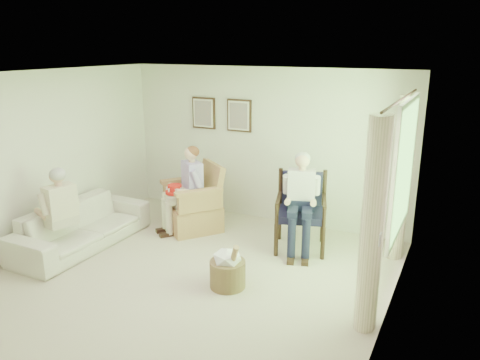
% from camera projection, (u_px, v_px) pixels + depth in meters
% --- Properties ---
extents(floor, '(5.50, 5.50, 0.00)m').
position_uv_depth(floor, '(175.00, 286.00, 5.91)').
color(floor, '#C2B09C').
rests_on(floor, ground).
extents(back_wall, '(5.00, 0.04, 2.60)m').
position_uv_depth(back_wall, '(264.00, 145.00, 7.91)').
color(back_wall, silver).
rests_on(back_wall, ground).
extents(left_wall, '(0.04, 5.50, 2.60)m').
position_uv_depth(left_wall, '(24.00, 165.00, 6.62)').
color(left_wall, silver).
rests_on(left_wall, ground).
extents(right_wall, '(0.04, 5.50, 2.60)m').
position_uv_depth(right_wall, '(387.00, 223.00, 4.47)').
color(right_wall, silver).
rests_on(right_wall, ground).
extents(ceiling, '(5.00, 5.50, 0.02)m').
position_uv_depth(ceiling, '(165.00, 76.00, 5.18)').
color(ceiling, white).
rests_on(ceiling, back_wall).
extents(window, '(0.13, 2.50, 1.63)m').
position_uv_depth(window, '(404.00, 166.00, 5.44)').
color(window, '#2D6B23').
rests_on(window, right_wall).
extents(curtain_left, '(0.34, 0.34, 2.30)m').
position_uv_depth(curtain_left, '(372.00, 227.00, 4.77)').
color(curtain_left, '#FDEFC6').
rests_on(curtain_left, ground).
extents(curtain_right, '(0.34, 0.34, 2.30)m').
position_uv_depth(curtain_right, '(401.00, 179.00, 6.46)').
color(curtain_right, '#FDEFC6').
rests_on(curtain_right, ground).
extents(framed_print_left, '(0.45, 0.05, 0.55)m').
position_uv_depth(framed_print_left, '(204.00, 113.00, 8.23)').
color(framed_print_left, '#382114').
rests_on(framed_print_left, back_wall).
extents(framed_print_right, '(0.45, 0.05, 0.55)m').
position_uv_depth(framed_print_right, '(239.00, 116.00, 7.93)').
color(framed_print_right, '#382114').
rests_on(framed_print_right, back_wall).
extents(wicker_armchair, '(0.85, 0.84, 1.09)m').
position_uv_depth(wicker_armchair, '(194.00, 208.00, 7.71)').
color(wicker_armchair, tan).
rests_on(wicker_armchair, ground).
extents(wood_armchair, '(0.72, 0.68, 1.11)m').
position_uv_depth(wood_armchair, '(303.00, 208.00, 6.93)').
color(wood_armchair, black).
rests_on(wood_armchair, ground).
extents(sofa, '(2.20, 0.86, 0.64)m').
position_uv_depth(sofa, '(82.00, 226.00, 7.02)').
color(sofa, silver).
rests_on(sofa, ground).
extents(person_wicker, '(0.40, 0.63, 1.37)m').
position_uv_depth(person_wicker, '(188.00, 184.00, 7.46)').
color(person_wicker, beige).
rests_on(person_wicker, ground).
extents(person_dark, '(0.40, 0.62, 1.44)m').
position_uv_depth(person_dark, '(300.00, 195.00, 6.70)').
color(person_dark, '#181B35').
rests_on(person_dark, ground).
extents(person_sofa, '(0.42, 0.62, 1.29)m').
position_uv_depth(person_sofa, '(57.00, 208.00, 6.54)').
color(person_sofa, beige).
rests_on(person_sofa, ground).
extents(red_hat, '(0.30, 0.30, 0.14)m').
position_uv_depth(red_hat, '(175.00, 190.00, 7.42)').
color(red_hat, red).
rests_on(red_hat, person_wicker).
extents(hatbox, '(0.59, 0.59, 0.66)m').
position_uv_depth(hatbox, '(228.00, 268.00, 5.83)').
color(hatbox, '#9E8255').
rests_on(hatbox, ground).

